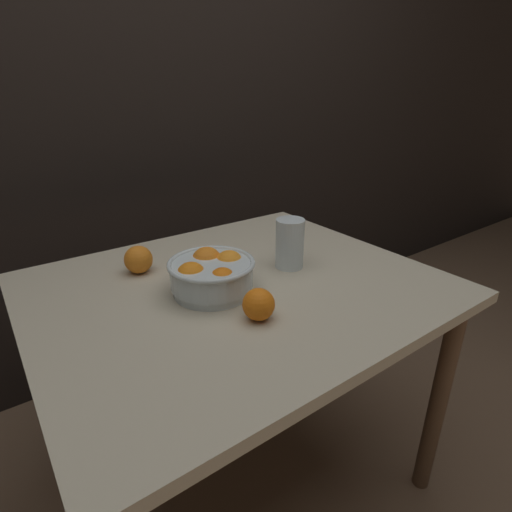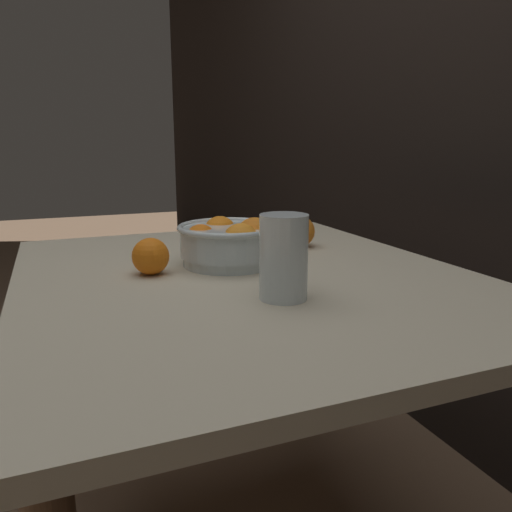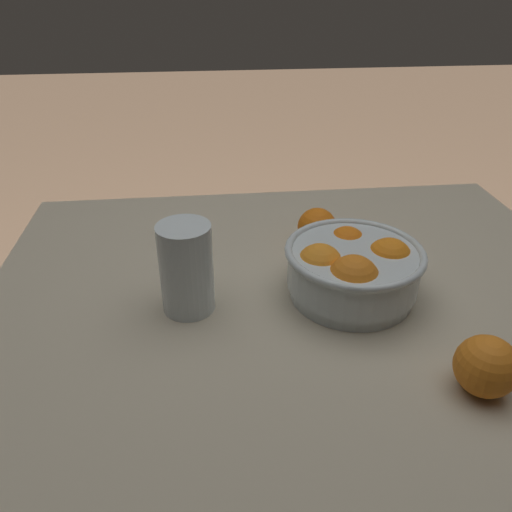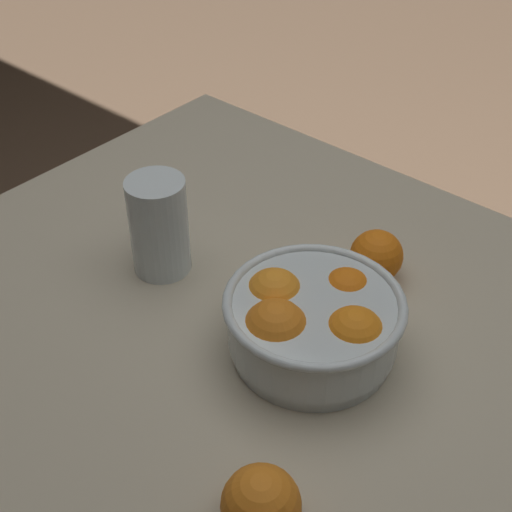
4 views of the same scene
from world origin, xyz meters
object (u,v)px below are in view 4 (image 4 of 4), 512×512
(orange_loose_near_bowl, at_px, (261,505))
(orange_loose_front, at_px, (376,256))
(fruit_bowl, at_px, (311,322))
(juice_glass, at_px, (159,229))

(orange_loose_near_bowl, distance_m, orange_loose_front, 0.41)
(fruit_bowl, bearing_deg, orange_loose_near_bowl, 116.09)
(juice_glass, relative_size, orange_loose_front, 1.94)
(juice_glass, xyz_separation_m, orange_loose_near_bowl, (-0.37, 0.22, -0.03))
(juice_glass, bearing_deg, fruit_bowl, -178.79)
(fruit_bowl, bearing_deg, orange_loose_front, -83.70)
(juice_glass, distance_m, orange_loose_near_bowl, 0.43)
(juice_glass, height_order, orange_loose_front, juice_glass)
(fruit_bowl, relative_size, orange_loose_near_bowl, 2.80)
(juice_glass, height_order, orange_loose_near_bowl, juice_glass)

